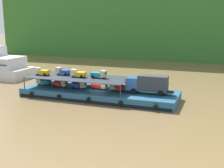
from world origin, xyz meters
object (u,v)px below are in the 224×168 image
cargo_barge (99,94)px  mini_truck_lower_fore (100,85)px  mini_truck_lower_bow (118,87)px  mini_truck_upper_stern (42,71)px  mini_truck_upper_mid (63,71)px  mini_truck_lower_aft (60,83)px  mini_truck_upper_fore (78,73)px  mini_truck_upper_bow (99,74)px  mini_truck_lower_mid (79,85)px  covered_lorry (148,84)px  mini_truck_lower_stern (43,81)px

cargo_barge → mini_truck_lower_fore: bearing=82.3°
cargo_barge → mini_truck_lower_bow: size_ratio=9.98×
mini_truck_upper_stern → mini_truck_upper_mid: same height
mini_truck_lower_aft → mini_truck_upper_stern: (-3.74, -0.14, 2.00)m
mini_truck_lower_aft → mini_truck_upper_fore: (3.43, 0.38, 2.00)m
cargo_barge → mini_truck_upper_bow: 3.46m
mini_truck_upper_stern → mini_truck_upper_mid: 3.83m
mini_truck_lower_aft → mini_truck_lower_mid: (3.66, 0.19, 0.00)m
mini_truck_upper_stern → mini_truck_upper_mid: size_ratio=0.98×
mini_truck_lower_bow → mini_truck_upper_fore: (-7.30, -0.49, 2.00)m
mini_truck_lower_bow → mini_truck_upper_stern: (-14.47, -1.01, 2.00)m
covered_lorry → mini_truck_lower_stern: 20.01m
covered_lorry → mini_truck_lower_fore: bearing=179.1°
mini_truck_upper_bow → mini_truck_lower_aft: bearing=-172.7°
mini_truck_lower_stern → mini_truck_lower_aft: size_ratio=0.99×
mini_truck_lower_mid → mini_truck_upper_fore: size_ratio=1.02×
mini_truck_upper_mid → mini_truck_lower_fore: bearing=-3.4°
mini_truck_upper_bow → mini_truck_lower_mid: bearing=-168.3°
covered_lorry → mini_truck_lower_mid: covered_lorry is taller
covered_lorry → mini_truck_upper_fore: (-12.64, -0.38, 1.00)m
mini_truck_lower_stern → mini_truck_upper_mid: size_ratio=0.98×
mini_truck_lower_bow → mini_truck_lower_fore: bearing=179.5°
covered_lorry → mini_truck_lower_stern: (-19.99, -0.30, -1.00)m
mini_truck_lower_aft → mini_truck_lower_bow: 10.76m
mini_truck_lower_stern → mini_truck_lower_bow: size_ratio=1.00×
cargo_barge → covered_lorry: covered_lorry is taller
mini_truck_upper_bow → mini_truck_upper_fore: bearing=-171.8°
mini_truck_upper_stern → mini_truck_upper_bow: bearing=5.6°
covered_lorry → mini_truck_lower_bow: bearing=178.8°
mini_truck_upper_bow → mini_truck_lower_bow: bearing=-0.9°
covered_lorry → mini_truck_upper_bow: mini_truck_upper_bow is taller
cargo_barge → mini_truck_upper_mid: bearing=174.1°
mini_truck_lower_aft → mini_truck_lower_fore: (7.37, 0.90, 0.00)m
mini_truck_lower_stern → mini_truck_lower_fore: same height
mini_truck_lower_fore → mini_truck_upper_mid: (-7.59, 0.45, 2.00)m
mini_truck_lower_fore → mini_truck_upper_stern: (-11.12, -1.05, 2.00)m
cargo_barge → mini_truck_lower_fore: mini_truck_lower_fore is taller
mini_truck_lower_bow → mini_truck_lower_mid: bearing=-174.5°
cargo_barge → mini_truck_lower_mid: mini_truck_lower_mid is taller
covered_lorry → mini_truck_upper_stern: (-19.82, -0.90, 1.00)m
cargo_barge → mini_truck_lower_mid: (-3.67, -0.38, 1.44)m
mini_truck_lower_stern → mini_truck_lower_mid: bearing=-2.1°
mini_truck_lower_stern → mini_truck_upper_mid: 4.29m
mini_truck_lower_bow → mini_truck_upper_bow: size_ratio=0.99×
mini_truck_lower_stern → mini_truck_upper_stern: bearing=-74.2°
mini_truck_lower_stern → mini_truck_lower_bow: same height
mini_truck_lower_aft → mini_truck_upper_mid: bearing=99.3°
mini_truck_upper_bow → mini_truck_lower_stern: bearing=-177.6°
mini_truck_lower_aft → mini_truck_lower_bow: same height
cargo_barge → mini_truck_lower_fore: size_ratio=9.94×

